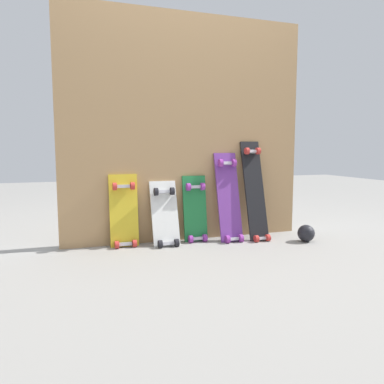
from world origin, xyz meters
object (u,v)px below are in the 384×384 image
at_px(skateboard_green, 195,213).
at_px(rubber_ball, 306,233).
at_px(skateboard_white, 165,218).
at_px(skateboard_purple, 229,201).
at_px(skateboard_black, 255,195).
at_px(skateboard_yellow, 124,215).

bearing_deg(skateboard_green, rubber_ball, -20.85).
xyz_separation_m(skateboard_white, skateboard_green, (0.26, 0.04, 0.02)).
bearing_deg(skateboard_purple, skateboard_white, 178.81).
height_order(skateboard_purple, skateboard_black, skateboard_black).
distance_m(skateboard_white, rubber_ball, 1.13).
bearing_deg(rubber_ball, skateboard_green, 159.15).
distance_m(skateboard_green, skateboard_black, 0.52).
bearing_deg(skateboard_black, skateboard_purple, 174.65).
bearing_deg(skateboard_green, skateboard_purple, -11.60).
bearing_deg(rubber_ball, skateboard_black, 144.40).
relative_size(skateboard_white, skateboard_green, 0.95).
xyz_separation_m(skateboard_green, skateboard_black, (0.49, -0.08, 0.13)).
bearing_deg(skateboard_white, rubber_ball, -14.00).
bearing_deg(skateboard_black, skateboard_green, 171.22).
xyz_separation_m(skateboard_yellow, skateboard_purple, (0.84, -0.06, 0.08)).
height_order(skateboard_green, rubber_ball, skateboard_green).
bearing_deg(skateboard_white, skateboard_purple, -1.19).
distance_m(skateboard_yellow, skateboard_purple, 0.84).
height_order(skateboard_white, skateboard_purple, skateboard_purple).
xyz_separation_m(skateboard_purple, skateboard_black, (0.22, -0.02, 0.04)).
xyz_separation_m(skateboard_yellow, rubber_ball, (1.39, -0.32, -0.17)).
xyz_separation_m(skateboard_purple, rubber_ball, (0.56, -0.26, -0.25)).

